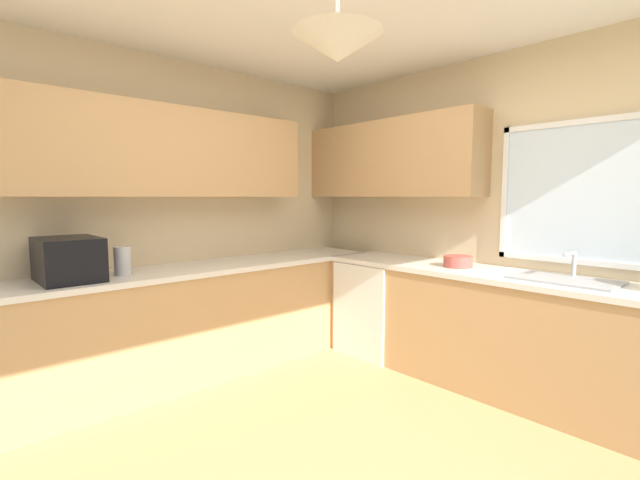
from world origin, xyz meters
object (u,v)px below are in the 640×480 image
at_px(kettle, 123,261).
at_px(sink_assembly, 565,279).
at_px(microwave, 68,259).
at_px(dishwasher, 378,307).
at_px(bowl, 458,261).

xyz_separation_m(kettle, sink_assembly, (2.22, 2.11, -0.09)).
relative_size(microwave, sink_assembly, 0.76).
bearing_deg(microwave, dishwasher, 74.70).
relative_size(dishwasher, kettle, 4.11).
relative_size(dishwasher, bowl, 3.74).
xyz_separation_m(microwave, sink_assembly, (2.24, 2.45, -0.13)).
bearing_deg(sink_assembly, kettle, -136.42).
xyz_separation_m(microwave, kettle, (0.02, 0.34, -0.04)).
bearing_deg(microwave, bowl, 59.32).
xyz_separation_m(dishwasher, kettle, (-0.64, -2.07, 0.57)).
height_order(dishwasher, sink_assembly, sink_assembly).
xyz_separation_m(dishwasher, bowl, (0.79, 0.03, 0.51)).
relative_size(microwave, kettle, 2.33).
relative_size(kettle, bowl, 0.91).
bearing_deg(bowl, sink_assembly, 0.45).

